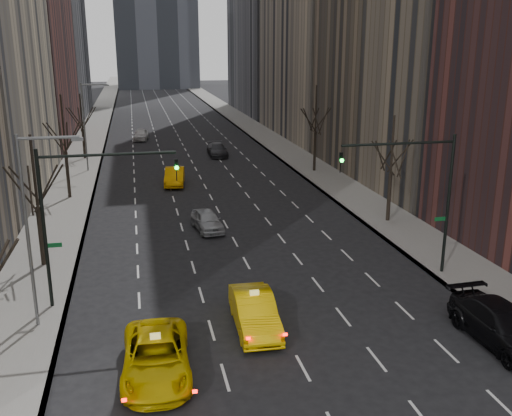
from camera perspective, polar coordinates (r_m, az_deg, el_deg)
sidewalk_left at (r=87.04m, az=-16.06°, el=6.98°), size 4.50×320.00×0.15m
sidewalk_right at (r=88.78m, az=0.03°, el=7.77°), size 4.50×320.00×0.15m
tree_lw_b at (r=35.56m, az=-20.99°, el=0.09°), size 3.36×3.50×7.82m
tree_lw_c at (r=50.98m, az=-18.49°, el=5.27°), size 3.36×3.50×8.74m
tree_lw_d at (r=68.76m, az=-16.96°, el=7.59°), size 3.36×3.50×7.36m
tree_rw_b at (r=43.03m, az=13.31°, el=3.37°), size 3.36×3.50×7.82m
tree_rw_c at (r=59.45m, az=5.95°, el=7.44°), size 3.36×3.50×8.74m
traffic_mast_left at (r=28.98m, az=-17.37°, el=0.59°), size 6.69×0.39×8.00m
traffic_mast_right at (r=32.67m, az=16.30°, el=2.38°), size 6.69×0.39×8.00m
streetlight_near at (r=27.26m, az=-21.34°, el=-0.45°), size 2.83×0.22×9.00m
streetlight_far at (r=61.48m, az=-16.51°, el=8.64°), size 2.83×0.22×9.00m
taxi_suv at (r=23.92m, az=-9.95°, el=-14.43°), size 2.89×5.89×1.61m
taxi_sedan at (r=26.99m, az=-0.16°, el=-10.33°), size 1.97×5.24×1.71m
silver_sedan_ahead at (r=40.93m, az=-4.90°, el=-1.24°), size 2.26×4.45×1.45m
parked_suv_black at (r=27.94m, az=23.42°, el=-10.74°), size 2.67×6.11×1.75m
far_taxi at (r=54.55m, az=-8.14°, el=3.15°), size 2.34×5.16×1.64m
far_suv_grey at (r=68.45m, az=-3.88°, el=5.83°), size 2.18×5.21×1.50m
far_car_white at (r=81.44m, az=-11.44°, el=7.21°), size 2.37×4.77×1.56m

